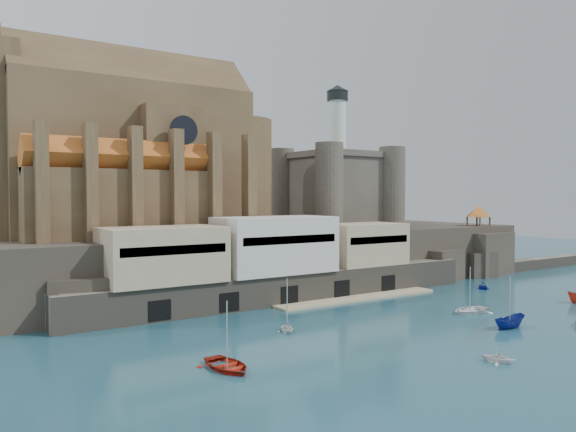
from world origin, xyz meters
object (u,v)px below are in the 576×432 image
(pavilion, at_px, (478,213))
(boat_2, at_px, (510,328))
(boat_0, at_px, (227,369))
(boat_1, at_px, (498,362))
(castle_keep, at_px, (336,186))
(church, at_px, (143,160))

(pavilion, relative_size, boat_2, 1.27)
(boat_0, xyz_separation_m, boat_1, (22.82, -12.81, 0.00))
(pavilion, distance_m, boat_1, 66.82)
(pavilion, distance_m, boat_2, 51.72)
(boat_1, bearing_deg, castle_keep, 42.89)
(boat_2, bearing_deg, boat_0, 82.78)
(castle_keep, relative_size, boat_1, 9.10)
(pavilion, height_order, boat_2, pavilion)
(boat_0, height_order, boat_2, boat_0)
(boat_0, bearing_deg, pavilion, 19.90)
(church, height_order, boat_2, church)
(boat_1, bearing_deg, boat_2, 7.45)
(boat_1, xyz_separation_m, boat_2, (13.52, 7.96, 0.00))
(castle_keep, height_order, pavilion, castle_keep)
(church, distance_m, boat_1, 63.00)
(church, bearing_deg, pavilion, -13.48)
(castle_keep, relative_size, pavilion, 4.58)
(castle_keep, distance_m, pavilion, 30.50)
(church, distance_m, castle_keep, 40.39)
(castle_keep, xyz_separation_m, boat_2, (-11.62, -48.29, -18.31))
(church, height_order, boat_1, church)
(castle_keep, xyz_separation_m, boat_1, (-25.14, -56.25, -18.31))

